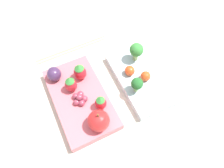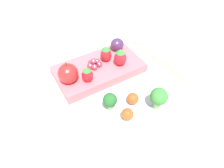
# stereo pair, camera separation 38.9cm
# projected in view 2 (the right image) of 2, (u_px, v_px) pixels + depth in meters

# --- Properties ---
(ground_plane) EXTENTS (4.00, 4.00, 0.00)m
(ground_plane) POSITION_uv_depth(u_px,v_px,m) (116.00, 93.00, 0.47)
(ground_plane) COLOR beige
(bento_box_savoury) EXTENTS (0.20, 0.12, 0.02)m
(bento_box_savoury) POSITION_uv_depth(u_px,v_px,m) (130.00, 117.00, 0.41)
(bento_box_savoury) COLOR silver
(bento_box_savoury) RESTS_ON ground_plane
(bento_box_fruit) EXTENTS (0.22, 0.12, 0.02)m
(bento_box_fruit) POSITION_uv_depth(u_px,v_px,m) (97.00, 70.00, 0.51)
(bento_box_fruit) COLOR #DB6670
(bento_box_fruit) RESTS_ON ground_plane
(broccoli_floret_0) EXTENTS (0.03, 0.03, 0.04)m
(broccoli_floret_0) POSITION_uv_depth(u_px,v_px,m) (110.00, 100.00, 0.39)
(broccoli_floret_0) COLOR #93B770
(broccoli_floret_0) RESTS_ON bento_box_savoury
(broccoli_floret_1) EXTENTS (0.04, 0.04, 0.05)m
(broccoli_floret_1) POSITION_uv_depth(u_px,v_px,m) (159.00, 97.00, 0.39)
(broccoli_floret_1) COLOR #93B770
(broccoli_floret_1) RESTS_ON bento_box_savoury
(cherry_tomato_0) EXTENTS (0.03, 0.03, 0.03)m
(cherry_tomato_0) POSITION_uv_depth(u_px,v_px,m) (133.00, 99.00, 0.42)
(cherry_tomato_0) COLOR #DB4C1E
(cherry_tomato_0) RESTS_ON bento_box_savoury
(cherry_tomato_1) EXTENTS (0.02, 0.02, 0.02)m
(cherry_tomato_1) POSITION_uv_depth(u_px,v_px,m) (127.00, 114.00, 0.39)
(cherry_tomato_1) COLOR #DB4C1E
(cherry_tomato_1) RESTS_ON bento_box_savoury
(apple) EXTENTS (0.05, 0.05, 0.05)m
(apple) POSITION_uv_depth(u_px,v_px,m) (68.00, 73.00, 0.45)
(apple) COLOR red
(apple) RESTS_ON bento_box_fruit
(strawberry_0) EXTENTS (0.03, 0.03, 0.05)m
(strawberry_0) POSITION_uv_depth(u_px,v_px,m) (120.00, 57.00, 0.49)
(strawberry_0) COLOR red
(strawberry_0) RESTS_ON bento_box_fruit
(strawberry_1) EXTENTS (0.03, 0.03, 0.04)m
(strawberry_1) POSITION_uv_depth(u_px,v_px,m) (106.00, 54.00, 0.50)
(strawberry_1) COLOR red
(strawberry_1) RESTS_ON bento_box_fruit
(strawberry_2) EXTENTS (0.03, 0.03, 0.04)m
(strawberry_2) POSITION_uv_depth(u_px,v_px,m) (87.00, 75.00, 0.45)
(strawberry_2) COLOR red
(strawberry_2) RESTS_ON bento_box_fruit
(plum) EXTENTS (0.04, 0.03, 0.03)m
(plum) POSITION_uv_depth(u_px,v_px,m) (117.00, 44.00, 0.54)
(plum) COLOR #42284C
(plum) RESTS_ON bento_box_fruit
(grape_cluster) EXTENTS (0.03, 0.03, 0.03)m
(grape_cluster) POSITION_uv_depth(u_px,v_px,m) (94.00, 64.00, 0.49)
(grape_cluster) COLOR #93384C
(grape_cluster) RESTS_ON bento_box_fruit
(chopsticks_pair) EXTENTS (0.02, 0.21, 0.01)m
(chopsticks_pair) POSITION_uv_depth(u_px,v_px,m) (158.00, 59.00, 0.55)
(chopsticks_pair) COLOR tan
(chopsticks_pair) RESTS_ON ground_plane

